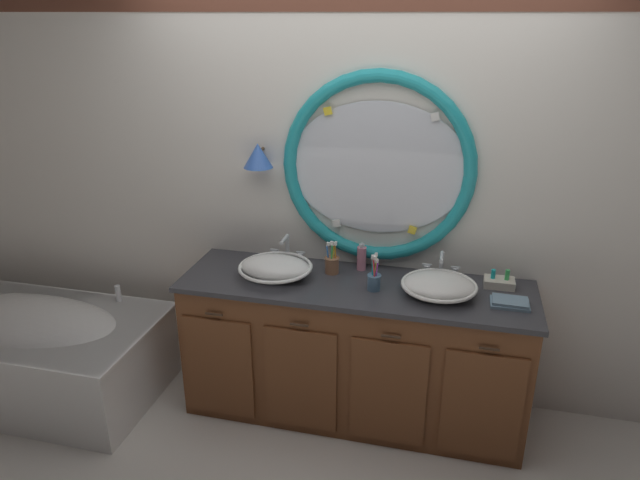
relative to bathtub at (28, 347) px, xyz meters
The scene contains 13 objects.
ground_plane 1.97m from the bathtub, ahead, with size 14.00×14.00×0.00m, color silver.
back_wall_assembly 2.28m from the bathtub, 17.26° to the left, with size 6.40×0.26×2.60m.
vanity_counter 2.05m from the bathtub, ahead, with size 1.98×0.61×0.86m.
bathtub is the anchor object (origin of this frame).
sink_basin_left 1.70m from the bathtub, ahead, with size 0.43×0.43×0.12m.
sink_basin_right 2.57m from the bathtub, ahead, with size 0.41×0.41×0.11m.
faucet_set_left 1.75m from the bathtub, 17.28° to the left, with size 0.22×0.14×0.18m.
faucet_set_right 2.60m from the bathtub, 11.06° to the left, with size 0.21×0.15×0.16m.
toothbrush_holder_left 2.00m from the bathtub, 11.98° to the left, with size 0.09×0.09×0.20m.
toothbrush_holder_right 2.23m from the bathtub, ahead, with size 0.08×0.08×0.21m.
soap_dispenser 2.17m from the bathtub, 13.39° to the left, with size 0.05×0.06×0.17m.
folded_hand_towel 2.91m from the bathtub, ahead, with size 0.20×0.13×0.03m.
toiletry_basket 2.90m from the bathtub, ahead, with size 0.16×0.11×0.11m.
Camera 1 is at (0.58, -2.58, 2.27)m, focal length 32.09 mm.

